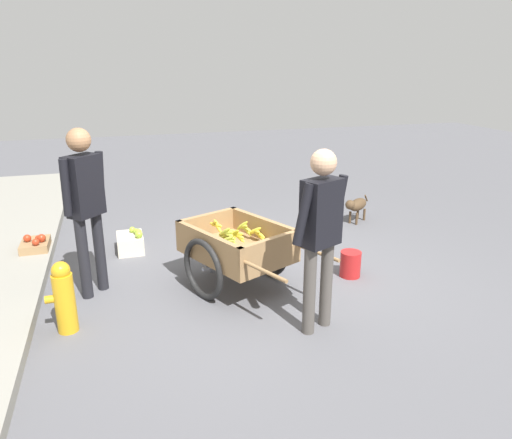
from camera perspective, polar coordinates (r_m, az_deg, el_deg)
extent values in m
plane|color=#56565B|center=(5.24, 1.50, -7.79)|extent=(24.00, 24.00, 0.00)
cube|color=#937047|center=(5.06, -2.32, -3.81)|extent=(1.33, 1.18, 0.10)
cube|color=#937047|center=(5.40, -5.79, -0.55)|extent=(0.38, 0.76, 0.24)
cube|color=#937047|center=(4.63, 1.69, -3.68)|extent=(0.38, 0.76, 0.24)
cube|color=#937047|center=(4.80, -5.80, -2.99)|extent=(1.03, 0.50, 0.24)
cube|color=#937047|center=(5.23, 0.83, -1.09)|extent=(1.03, 0.50, 0.24)
torus|color=black|center=(4.85, -6.38, -5.93)|extent=(0.61, 0.31, 0.64)
torus|color=black|center=(5.36, 1.38, -3.45)|extent=(0.61, 0.31, 0.64)
cylinder|color=gray|center=(5.09, -2.31, -4.64)|extent=(0.39, 0.82, 0.04)
cylinder|color=#937047|center=(4.22, 1.07, -6.22)|extent=(0.52, 0.26, 0.04)
cylinder|color=#937047|center=(4.67, 7.31, -3.91)|extent=(0.52, 0.26, 0.04)
cylinder|color=gray|center=(5.50, -5.36, -4.58)|extent=(0.04, 0.04, 0.35)
ellipsoid|color=gold|center=(4.96, -3.29, -2.50)|extent=(0.18, 0.11, 0.12)
ellipsoid|color=gold|center=(4.96, -3.42, -2.37)|extent=(0.19, 0.10, 0.08)
ellipsoid|color=gold|center=(4.96, -3.58, -2.24)|extent=(0.19, 0.05, 0.07)
ellipsoid|color=gold|center=(4.97, -3.73, -2.10)|extent=(0.16, 0.15, 0.14)
ellipsoid|color=gold|center=(4.89, 1.37, -3.05)|extent=(0.15, 0.16, 0.13)
ellipsoid|color=gold|center=(4.89, 1.17, -2.90)|extent=(0.18, 0.06, 0.05)
ellipsoid|color=gold|center=(4.90, 0.95, -2.74)|extent=(0.18, 0.06, 0.14)
ellipsoid|color=gold|center=(4.98, -2.06, -2.04)|extent=(0.18, 0.12, 0.13)
ellipsoid|color=gold|center=(4.98, -2.20, -1.91)|extent=(0.18, 0.13, 0.08)
ellipsoid|color=gold|center=(4.99, -2.36, -1.78)|extent=(0.17, 0.16, 0.09)
ellipsoid|color=gold|center=(4.99, -2.52, -1.64)|extent=(0.17, 0.08, 0.15)
ellipsoid|color=gold|center=(5.26, -1.09, -1.21)|extent=(0.17, 0.12, 0.15)
ellipsoid|color=gold|center=(5.26, -1.24, -1.09)|extent=(0.18, 0.14, 0.10)
ellipsoid|color=gold|center=(5.26, -1.36, -0.97)|extent=(0.19, 0.08, 0.05)
ellipsoid|color=gold|center=(5.26, -1.51, -0.85)|extent=(0.19, 0.08, 0.11)
ellipsoid|color=gold|center=(5.27, -1.64, -0.72)|extent=(0.16, 0.13, 0.16)
ellipsoid|color=gold|center=(4.86, -3.21, -2.05)|extent=(0.16, 0.14, 0.14)
ellipsoid|color=gold|center=(4.86, -3.36, -1.92)|extent=(0.18, 0.14, 0.09)
ellipsoid|color=gold|center=(4.86, -3.49, -1.79)|extent=(0.18, 0.13, 0.05)
ellipsoid|color=gold|center=(4.87, -3.64, -1.66)|extent=(0.16, 0.16, 0.10)
ellipsoid|color=gold|center=(4.87, -3.79, -1.52)|extent=(0.16, 0.13, 0.15)
ellipsoid|color=gold|center=(5.27, -3.03, -1.84)|extent=(0.17, 0.13, 0.14)
ellipsoid|color=gold|center=(5.27, -3.16, -1.72)|extent=(0.17, 0.16, 0.10)
ellipsoid|color=gold|center=(5.27, -3.29, -1.60)|extent=(0.18, 0.13, 0.05)
ellipsoid|color=gold|center=(5.27, -3.42, -1.48)|extent=(0.16, 0.16, 0.10)
ellipsoid|color=gold|center=(5.27, -3.53, -1.36)|extent=(0.18, 0.06, 0.13)
ellipsoid|color=gold|center=(5.17, 0.41, -1.83)|extent=(0.17, 0.12, 0.14)
ellipsoid|color=gold|center=(5.17, 0.30, -1.71)|extent=(0.17, 0.15, 0.11)
ellipsoid|color=gold|center=(5.17, 0.15, -1.59)|extent=(0.19, 0.07, 0.05)
ellipsoid|color=gold|center=(5.17, 0.03, -1.47)|extent=(0.19, 0.07, 0.09)
ellipsoid|color=gold|center=(5.17, -0.10, -1.35)|extent=(0.17, 0.14, 0.14)
ellipsoid|color=gold|center=(4.68, -3.08, -3.07)|extent=(0.16, 0.14, 0.15)
ellipsoid|color=gold|center=(4.68, -3.26, -2.92)|extent=(0.17, 0.15, 0.09)
ellipsoid|color=gold|center=(4.68, -3.39, -2.79)|extent=(0.16, 0.16, 0.04)
ellipsoid|color=gold|center=(4.68, -3.53, -2.66)|extent=(0.17, 0.15, 0.09)
ellipsoid|color=gold|center=(4.68, -3.68, -2.52)|extent=(0.15, 0.15, 0.14)
ellipsoid|color=gold|center=(4.74, -2.16, -3.77)|extent=(0.18, 0.10, 0.13)
ellipsoid|color=gold|center=(4.74, -2.29, -3.65)|extent=(0.19, 0.11, 0.10)
ellipsoid|color=gold|center=(4.74, -2.43, -3.52)|extent=(0.19, 0.10, 0.05)
ellipsoid|color=gold|center=(4.74, -2.55, -3.39)|extent=(0.17, 0.15, 0.09)
ellipsoid|color=gold|center=(4.75, -2.73, -3.24)|extent=(0.17, 0.06, 0.15)
ellipsoid|color=gold|center=(5.19, -4.60, -0.79)|extent=(0.17, 0.09, 0.15)
ellipsoid|color=gold|center=(5.20, -4.82, -0.63)|extent=(0.18, 0.15, 0.05)
ellipsoid|color=gold|center=(5.21, -5.01, -0.48)|extent=(0.18, 0.06, 0.14)
cylinder|color=#4C4742|center=(4.22, 6.40, -8.49)|extent=(0.11, 0.11, 0.81)
cylinder|color=#4C4742|center=(4.37, 8.38, -7.61)|extent=(0.11, 0.11, 0.81)
cube|color=black|center=(4.04, 7.80, 0.82)|extent=(0.32, 0.39, 0.58)
sphere|color=tan|center=(3.94, 8.07, 6.78)|extent=(0.22, 0.22, 0.22)
cylinder|color=black|center=(3.88, 5.66, 0.60)|extent=(0.08, 0.18, 0.52)
cylinder|color=black|center=(4.19, 9.82, 1.78)|extent=(0.08, 0.15, 0.52)
ellipsoid|color=#4C3823|center=(7.34, 12.08, 1.75)|extent=(0.40, 0.46, 0.18)
sphere|color=#4C3823|center=(7.09, 11.17, 1.73)|extent=(0.14, 0.14, 0.14)
cylinder|color=#4C3823|center=(7.58, 13.01, 2.51)|extent=(0.08, 0.10, 0.12)
cylinder|color=#4C3823|center=(7.26, 11.92, 0.08)|extent=(0.04, 0.04, 0.18)
cylinder|color=#4C3823|center=(7.30, 11.16, 0.24)|extent=(0.04, 0.04, 0.18)
cylinder|color=#4C3823|center=(7.49, 12.80, 0.58)|extent=(0.04, 0.04, 0.18)
cylinder|color=#4C3823|center=(7.53, 12.05, 0.74)|extent=(0.04, 0.04, 0.18)
cylinder|color=gold|center=(4.60, -21.82, -9.25)|extent=(0.18, 0.18, 0.55)
sphere|color=gold|center=(4.47, -22.29, -5.65)|extent=(0.16, 0.16, 0.16)
cylinder|color=gold|center=(4.68, -21.81, -8.05)|extent=(0.10, 0.07, 0.07)
cylinder|color=gold|center=(4.59, -23.28, -8.74)|extent=(0.07, 0.10, 0.07)
cylinder|color=#B21E1E|center=(5.49, 11.20, -5.23)|extent=(0.23, 0.23, 0.29)
cube|color=#99754C|center=(6.49, -24.78, -3.26)|extent=(0.44, 0.32, 0.22)
sphere|color=#B23319|center=(6.37, -24.23, -2.03)|extent=(0.10, 0.10, 0.10)
sphere|color=#B23319|center=(6.28, -24.82, -2.46)|extent=(0.09, 0.09, 0.09)
sphere|color=#B23319|center=(6.42, -24.55, -2.04)|extent=(0.07, 0.07, 0.07)
sphere|color=#99BF33|center=(6.41, -24.11, -2.00)|extent=(0.08, 0.08, 0.08)
sphere|color=#B23319|center=(6.45, -25.64, -2.03)|extent=(0.09, 0.09, 0.09)
cube|color=beige|center=(6.30, -14.77, -2.74)|extent=(0.44, 0.32, 0.22)
sphere|color=#99BF33|center=(6.27, -14.12, -1.37)|extent=(0.07, 0.07, 0.07)
sphere|color=#99BF33|center=(6.11, -13.82, -1.75)|extent=(0.09, 0.09, 0.09)
sphere|color=#99BF33|center=(6.34, -14.56, -1.18)|extent=(0.08, 0.08, 0.08)
sphere|color=#99BF33|center=(6.21, -13.87, -1.48)|extent=(0.09, 0.09, 0.09)
cylinder|color=black|center=(5.25, -18.16, -3.63)|extent=(0.11, 0.11, 0.85)
cylinder|color=black|center=(5.11, -19.88, -4.42)|extent=(0.11, 0.11, 0.85)
cube|color=black|center=(4.96, -19.86, 3.80)|extent=(0.38, 0.38, 0.60)
sphere|color=#9E704C|center=(4.88, -20.43, 8.90)|extent=(0.23, 0.23, 0.23)
cylinder|color=black|center=(5.10, -18.13, 4.71)|extent=(0.08, 0.11, 0.55)
cylinder|color=black|center=(4.81, -21.77, 3.53)|extent=(0.08, 0.09, 0.55)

